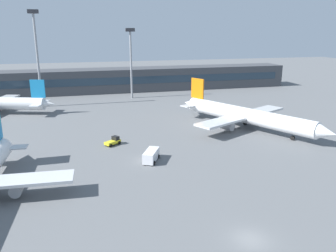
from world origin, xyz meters
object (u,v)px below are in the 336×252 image
(airplane_mid, at_px, (247,116))
(baggage_tug_yellow, at_px, (113,141))
(floodlight_tower_west, at_px, (131,58))
(floodlight_tower_east, at_px, (37,53))
(service_van_white, at_px, (151,155))

(airplane_mid, height_order, baggage_tug_yellow, airplane_mid)
(airplane_mid, distance_m, baggage_tug_yellow, 33.72)
(floodlight_tower_west, bearing_deg, baggage_tug_yellow, -103.55)
(baggage_tug_yellow, bearing_deg, floodlight_tower_west, 76.45)
(floodlight_tower_east, bearing_deg, floodlight_tower_west, 13.08)
(service_van_white, height_order, floodlight_tower_east, floodlight_tower_east)
(airplane_mid, height_order, floodlight_tower_west, floodlight_tower_west)
(airplane_mid, xyz_separation_m, floodlight_tower_east, (-51.22, 40.22, 13.61))
(floodlight_tower_east, bearing_deg, airplane_mid, -38.14)
(airplane_mid, height_order, service_van_white, airplane_mid)
(baggage_tug_yellow, distance_m, service_van_white, 12.78)
(service_van_white, relative_size, floodlight_tower_west, 0.23)
(airplane_mid, xyz_separation_m, service_van_white, (-27.60, -15.37, -2.18))
(baggage_tug_yellow, height_order, service_van_white, service_van_white)
(airplane_mid, relative_size, service_van_white, 7.27)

